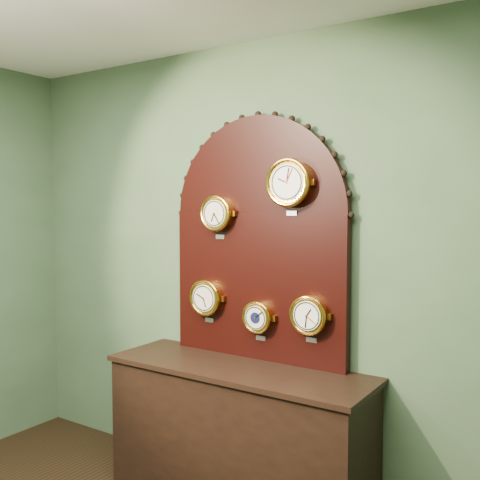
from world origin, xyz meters
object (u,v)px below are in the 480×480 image
Objects in this scene: arabic_clock at (289,183)px; display_board at (258,231)px; hygrometer at (206,298)px; shop_counter at (238,437)px; barometer at (258,317)px; roman_clock at (217,213)px; tide_clock at (309,315)px.

display_board is at bearing 164.98° from arabic_clock.
display_board is 5.38× the size of hygrometer.
shop_counter is 0.72m from barometer.
display_board is 0.39m from arabic_clock.
roman_clock is 0.70m from barometer.
shop_counter is 0.86m from tide_clock.
barometer is 0.89× the size of tide_clock.
shop_counter is at bearing -158.44° from tide_clock.
barometer is at bearing -56.88° from display_board.
roman_clock is 1.11× the size of barometer.
display_board is 0.29m from roman_clock.
hygrometer reaches higher than tide_clock.
hygrometer is at bearing -169.17° from display_board.
tide_clock is at bearing -0.11° from barometer.
display_board is 5.43× the size of tide_clock.
arabic_clock reaches higher than barometer.
barometer is at bearing 0.11° from hygrometer.
hygrometer is 0.74m from tide_clock.
tide_clock is (0.34, -0.00, 0.05)m from barometer.
shop_counter is 1.05× the size of display_board.
barometer is at bearing 74.36° from shop_counter.
tide_clock is (0.13, 0.00, -0.76)m from arabic_clock.
roman_clock is (-0.26, -0.07, 0.11)m from display_board.
barometer is (0.04, -0.07, -0.52)m from display_board.
display_board reaches higher than shop_counter.
shop_counter is at bearing -105.64° from barometer.
tide_clock reaches higher than shop_counter.
arabic_clock is (0.51, -0.00, 0.18)m from roman_clock.
roman_clock is at bearing 179.85° from arabic_clock.
tide_clock is at bearing 0.01° from hygrometer.
arabic_clock is at bearing 30.97° from shop_counter.
display_board is 0.53m from barometer.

